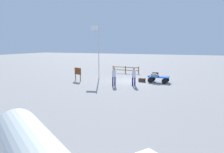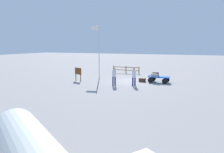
{
  "view_description": "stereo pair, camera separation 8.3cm",
  "coord_description": "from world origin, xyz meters",
  "px_view_note": "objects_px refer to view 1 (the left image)",
  "views": [
    {
      "loc": [
        -6.43,
        21.31,
        3.78
      ],
      "look_at": [
        -0.23,
        6.0,
        1.3
      ],
      "focal_mm": 34.66,
      "sensor_mm": 36.0,
      "label": 1
    },
    {
      "loc": [
        -6.51,
        21.28,
        3.78
      ],
      "look_at": [
        -0.23,
        6.0,
        1.3
      ],
      "focal_mm": 34.66,
      "sensor_mm": 36.0,
      "label": 2
    }
  ],
  "objects_px": {
    "suitcase_maroon": "(154,75)",
    "flagpole": "(98,48)",
    "suitcase_dark": "(142,80)",
    "luggage_cart": "(158,78)",
    "signboard": "(78,72)",
    "suitcase_tan": "(155,75)",
    "worker_lead": "(134,75)",
    "suitcase_navy": "(155,74)",
    "worker_trailing": "(114,75)"
  },
  "relations": [
    {
      "from": "suitcase_navy",
      "to": "worker_lead",
      "type": "height_order",
      "value": "worker_lead"
    },
    {
      "from": "luggage_cart",
      "to": "suitcase_navy",
      "type": "height_order",
      "value": "suitcase_navy"
    },
    {
      "from": "suitcase_maroon",
      "to": "worker_trailing",
      "type": "distance_m",
      "value": 4.32
    },
    {
      "from": "suitcase_dark",
      "to": "luggage_cart",
      "type": "bearing_deg",
      "value": -172.66
    },
    {
      "from": "suitcase_maroon",
      "to": "flagpole",
      "type": "bearing_deg",
      "value": -2.51
    },
    {
      "from": "suitcase_tan",
      "to": "flagpole",
      "type": "relative_size",
      "value": 0.12
    },
    {
      "from": "flagpole",
      "to": "suitcase_tan",
      "type": "bearing_deg",
      "value": 176.12
    },
    {
      "from": "worker_trailing",
      "to": "flagpole",
      "type": "height_order",
      "value": "flagpole"
    },
    {
      "from": "suitcase_maroon",
      "to": "flagpole",
      "type": "xyz_separation_m",
      "value": [
        6.25,
        -0.27,
        2.62
      ]
    },
    {
      "from": "worker_lead",
      "to": "flagpole",
      "type": "height_order",
      "value": "flagpole"
    },
    {
      "from": "luggage_cart",
      "to": "suitcase_navy",
      "type": "bearing_deg",
      "value": -29.98
    },
    {
      "from": "suitcase_navy",
      "to": "signboard",
      "type": "relative_size",
      "value": 0.46
    },
    {
      "from": "luggage_cart",
      "to": "suitcase_maroon",
      "type": "relative_size",
      "value": 4.13
    },
    {
      "from": "suitcase_tan",
      "to": "flagpole",
      "type": "height_order",
      "value": "flagpole"
    },
    {
      "from": "suitcase_tan",
      "to": "flagpole",
      "type": "xyz_separation_m",
      "value": [
        6.35,
        -0.43,
        2.64
      ]
    },
    {
      "from": "luggage_cart",
      "to": "flagpole",
      "type": "distance_m",
      "value": 7.29
    },
    {
      "from": "suitcase_tan",
      "to": "worker_trailing",
      "type": "distance_m",
      "value": 4.29
    },
    {
      "from": "suitcase_navy",
      "to": "suitcase_tan",
      "type": "bearing_deg",
      "value": 92.43
    },
    {
      "from": "flagpole",
      "to": "signboard",
      "type": "bearing_deg",
      "value": 62.38
    },
    {
      "from": "luggage_cart",
      "to": "worker_lead",
      "type": "bearing_deg",
      "value": 54.95
    },
    {
      "from": "suitcase_navy",
      "to": "flagpole",
      "type": "xyz_separation_m",
      "value": [
        6.33,
        0.05,
        2.59
      ]
    },
    {
      "from": "luggage_cart",
      "to": "suitcase_tan",
      "type": "height_order",
      "value": "suitcase_tan"
    },
    {
      "from": "worker_lead",
      "to": "flagpole",
      "type": "relative_size",
      "value": 0.29
    },
    {
      "from": "suitcase_maroon",
      "to": "worker_trailing",
      "type": "relative_size",
      "value": 0.29
    },
    {
      "from": "worker_trailing",
      "to": "signboard",
      "type": "bearing_deg",
      "value": -12.46
    },
    {
      "from": "suitcase_navy",
      "to": "flagpole",
      "type": "distance_m",
      "value": 6.84
    },
    {
      "from": "worker_trailing",
      "to": "suitcase_navy",
      "type": "bearing_deg",
      "value": -133.36
    },
    {
      "from": "worker_trailing",
      "to": "luggage_cart",
      "type": "bearing_deg",
      "value": -137.99
    },
    {
      "from": "flagpole",
      "to": "signboard",
      "type": "height_order",
      "value": "flagpole"
    },
    {
      "from": "suitcase_dark",
      "to": "worker_trailing",
      "type": "relative_size",
      "value": 0.39
    },
    {
      "from": "worker_lead",
      "to": "worker_trailing",
      "type": "bearing_deg",
      "value": 19.49
    },
    {
      "from": "luggage_cart",
      "to": "worker_trailing",
      "type": "xyz_separation_m",
      "value": [
        3.5,
        3.15,
        0.55
      ]
    },
    {
      "from": "suitcase_navy",
      "to": "worker_trailing",
      "type": "distance_m",
      "value": 4.61
    },
    {
      "from": "luggage_cart",
      "to": "signboard",
      "type": "distance_m",
      "value": 8.2
    },
    {
      "from": "suitcase_maroon",
      "to": "worker_lead",
      "type": "bearing_deg",
      "value": 60.62
    },
    {
      "from": "flagpole",
      "to": "suitcase_dark",
      "type": "bearing_deg",
      "value": 176.03
    },
    {
      "from": "suitcase_dark",
      "to": "flagpole",
      "type": "height_order",
      "value": "flagpole"
    },
    {
      "from": "luggage_cart",
      "to": "signboard",
      "type": "height_order",
      "value": "signboard"
    },
    {
      "from": "suitcase_maroon",
      "to": "worker_lead",
      "type": "xyz_separation_m",
      "value": [
        1.36,
        2.42,
        0.19
      ]
    },
    {
      "from": "flagpole",
      "to": "suitcase_maroon",
      "type": "bearing_deg",
      "value": 177.49
    },
    {
      "from": "suitcase_maroon",
      "to": "signboard",
      "type": "distance_m",
      "value": 7.74
    },
    {
      "from": "suitcase_tan",
      "to": "worker_lead",
      "type": "relative_size",
      "value": 0.42
    },
    {
      "from": "suitcase_maroon",
      "to": "luggage_cart",
      "type": "bearing_deg",
      "value": -163.26
    },
    {
      "from": "worker_trailing",
      "to": "suitcase_dark",
      "type": "bearing_deg",
      "value": -122.77
    },
    {
      "from": "luggage_cart",
      "to": "suitcase_tan",
      "type": "relative_size",
      "value": 2.9
    },
    {
      "from": "worker_trailing",
      "to": "suitcase_maroon",
      "type": "bearing_deg",
      "value": -135.47
    },
    {
      "from": "luggage_cart",
      "to": "suitcase_maroon",
      "type": "height_order",
      "value": "suitcase_maroon"
    },
    {
      "from": "worker_lead",
      "to": "signboard",
      "type": "xyz_separation_m",
      "value": [
        6.1,
        -0.36,
        -0.06
      ]
    },
    {
      "from": "suitcase_maroon",
      "to": "suitcase_dark",
      "type": "bearing_deg",
      "value": 3.82
    },
    {
      "from": "suitcase_tan",
      "to": "suitcase_navy",
      "type": "bearing_deg",
      "value": -87.57
    }
  ]
}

